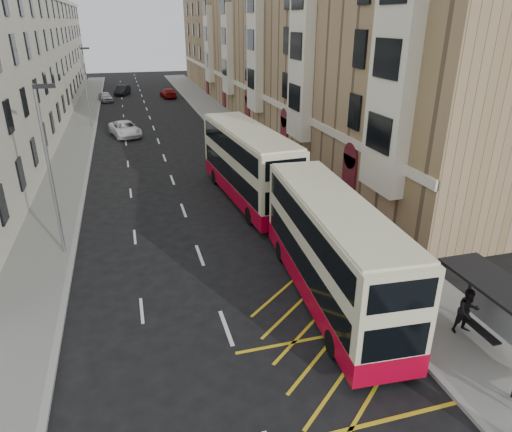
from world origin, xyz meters
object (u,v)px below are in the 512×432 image
object	(u,v)px
street_lamp_far	(86,83)
double_decker_front	(331,250)
pedestrian_far	(363,249)
white_van	(125,129)
pedestrian_mid	(468,311)
car_silver	(105,97)
bus_shelter	(510,310)
double_decker_rear	(248,164)
car_dark	(122,90)
car_red	(168,93)
street_lamp_near	(50,164)

from	to	relation	value
street_lamp_far	double_decker_front	bearing A→B (deg)	-73.63
pedestrian_far	white_van	bearing A→B (deg)	-33.86
pedestrian_mid	car_silver	distance (m)	59.80
bus_shelter	car_silver	xyz separation A→B (m)	(-13.54, 59.85, -1.46)
car_silver	white_van	bearing A→B (deg)	-96.09
double_decker_rear	pedestrian_mid	size ratio (longest dim) A/B	6.62
car_dark	double_decker_front	bearing A→B (deg)	-66.69
car_silver	car_dark	xyz separation A→B (m)	(2.43, 5.90, 0.04)
double_decker_rear	pedestrian_far	world-z (taller)	double_decker_rear
bus_shelter	pedestrian_mid	world-z (taller)	bus_shelter
pedestrian_far	car_dark	world-z (taller)	pedestrian_far
double_decker_front	car_silver	bearing A→B (deg)	104.11
bus_shelter	pedestrian_mid	distance (m)	1.94
street_lamp_far	car_dark	xyz separation A→B (m)	(3.58, 23.37, -3.92)
pedestrian_far	white_van	world-z (taller)	pedestrian_far
street_lamp_far	double_decker_front	size ratio (longest dim) A/B	0.73
pedestrian_mid	white_van	bearing A→B (deg)	111.60
bus_shelter	double_decker_front	bearing A→B (deg)	125.73
double_decker_front	car_red	bearing A→B (deg)	94.83
street_lamp_far	pedestrian_far	distance (m)	38.08
bus_shelter	double_decker_rear	distance (m)	17.54
bus_shelter	street_lamp_near	xyz separation A→B (m)	(-14.69, 12.39, 2.50)
double_decker_rear	white_van	distance (m)	21.65
pedestrian_far	street_lamp_far	bearing A→B (deg)	-31.29
car_silver	pedestrian_mid	bearing A→B (deg)	-88.79
pedestrian_mid	double_decker_rear	bearing A→B (deg)	108.65
car_dark	car_silver	bearing A→B (deg)	-95.99
double_decker_front	car_dark	bearing A→B (deg)	100.88
street_lamp_near	car_dark	bearing A→B (deg)	86.16
double_decker_front	pedestrian_mid	bearing A→B (deg)	-40.62
bus_shelter	pedestrian_mid	bearing A→B (deg)	92.19
pedestrian_far	car_dark	bearing A→B (deg)	-42.44
pedestrian_far	car_silver	world-z (taller)	pedestrian_far
bus_shelter	street_lamp_near	distance (m)	19.38
pedestrian_mid	car_dark	size ratio (longest dim) A/B	0.41
pedestrian_far	white_van	xyz separation A→B (m)	(-9.88, 30.52, -0.37)
double_decker_front	car_dark	distance (m)	60.94
bus_shelter	pedestrian_far	size ratio (longest dim) A/B	2.26
bus_shelter	street_lamp_near	world-z (taller)	street_lamp_near
street_lamp_near	white_van	world-z (taller)	street_lamp_near
car_dark	white_van	bearing A→B (deg)	-73.95
car_silver	car_red	xyz separation A→B (m)	(8.93, 1.27, 0.01)
street_lamp_near	car_red	distance (m)	49.92
pedestrian_far	car_silver	size ratio (longest dim) A/B	0.47
car_dark	car_red	world-z (taller)	car_dark
pedestrian_far	car_dark	distance (m)	59.67
street_lamp_near	pedestrian_mid	xyz separation A→B (m)	(14.63, -10.80, -3.60)
car_dark	car_red	distance (m)	7.98
double_decker_front	street_lamp_far	bearing A→B (deg)	110.35
double_decker_front	double_decker_rear	size ratio (longest dim) A/B	0.94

